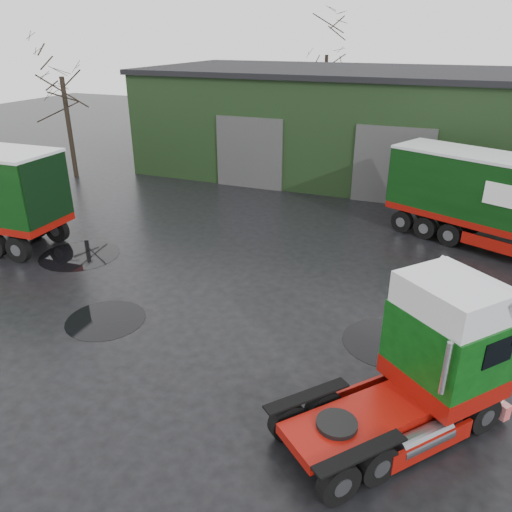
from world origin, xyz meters
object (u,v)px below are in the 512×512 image
Objects in this scene: hero_tractor at (393,369)px; tree_left at (66,107)px; warehouse at (409,125)px; tree_back_a at (325,80)px.

tree_left is (-21.50, 15.00, 2.47)m from hero_tractor.
warehouse is at bearing 136.03° from hero_tractor.
tree_left reaches higher than hero_tractor.
warehouse is 5.67× the size of hero_tractor.
tree_back_a reaches higher than warehouse.
tree_back_a is (-8.00, 10.00, 1.59)m from warehouse.
hero_tractor is 0.60× the size of tree_back_a.
tree_left is at bearing -121.43° from tree_back_a.
hero_tractor is at bearing -83.80° from warehouse.
warehouse is 12.90m from tree_back_a.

